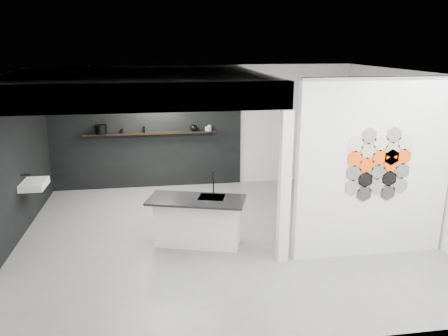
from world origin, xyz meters
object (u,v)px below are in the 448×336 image
Objects in this scene: partition_panel at (374,170)px; bottle_dark at (144,129)px; kitchen_island at (198,220)px; kettle at (194,128)px; wall_basin at (34,184)px; utensil_cup at (122,131)px; stockpot at (101,129)px; glass_bowl at (208,129)px; glass_vase at (209,128)px.

bottle_dark is at bearing 132.70° from partition_panel.
kitchen_island is 3.28m from kettle.
partition_panel is 2.92m from kitchen_island.
partition_panel is 4.67× the size of wall_basin.
kettle reaches higher than utensil_cup.
stockpot is 1.77× the size of bottle_dark.
bottle_dark is 0.49m from utensil_cup.
kitchen_island is at bearing -65.80° from utensil_cup.
wall_basin is at bearing -148.37° from glass_bowl.
glass_bowl reaches higher than wall_basin.
kettle is 0.36m from glass_vase.
kettle is at bearing 0.00° from utensil_cup.
glass_vase is 1.49m from bottle_dark.
stockpot is at bearing 64.97° from wall_basin.
glass_bowl is at bearing 0.00° from bottle_dark.
stockpot is at bearing 139.34° from partition_panel.
bottle_dark is (0.93, 0.00, -0.03)m from stockpot.
glass_vase is (0.04, 0.00, 0.02)m from glass_bowl.
glass_vase is at bearing 31.35° from wall_basin.
stockpot is 0.45m from utensil_cup.
utensil_cup is at bearing 55.73° from wall_basin.
kettle is 1.91× the size of utensil_cup.
stockpot is at bearing 173.94° from kettle.
stockpot reaches higher than wall_basin.
stockpot is at bearing 180.00° from glass_vase.
kettle is (2.07, 0.00, -0.03)m from stockpot.
glass_vase is at bearing 118.23° from partition_panel.
utensil_cup is (0.44, 0.00, -0.06)m from stockpot.
kitchen_island is 3.31m from glass_bowl.
wall_basin is 3.03m from kitchen_island.
wall_basin is at bearing -151.79° from kettle.
wall_basin is 4.55× the size of glass_bowl.
kitchen_island is 12.92× the size of glass_bowl.
partition_panel is 5.26m from bottle_dark.
glass_vase reaches higher than wall_basin.
wall_basin is 4.21× the size of bottle_dark.
kitchen_island is 11.93× the size of bottle_dark.
glass_vase is at bearing 0.00° from bottle_dark.
stockpot is 1.46× the size of kettle.
partition_panel is at bearing -40.66° from stockpot.
partition_panel is 5.93m from stockpot.
glass_vase is (3.39, 2.07, 0.53)m from wall_basin.
kettle reaches higher than wall_basin.
bottle_dark is at bearing 173.94° from kettle.
kettle is 1.31× the size of glass_bowl.
glass_vase reaches higher than utensil_cup.
utensil_cup is (-1.95, 0.00, -0.00)m from glass_bowl.
kitchen_island is at bearing -59.42° from stockpot.
partition_panel is 5.60m from utensil_cup.
kitchen_island is (-2.65, 0.74, -0.97)m from partition_panel.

